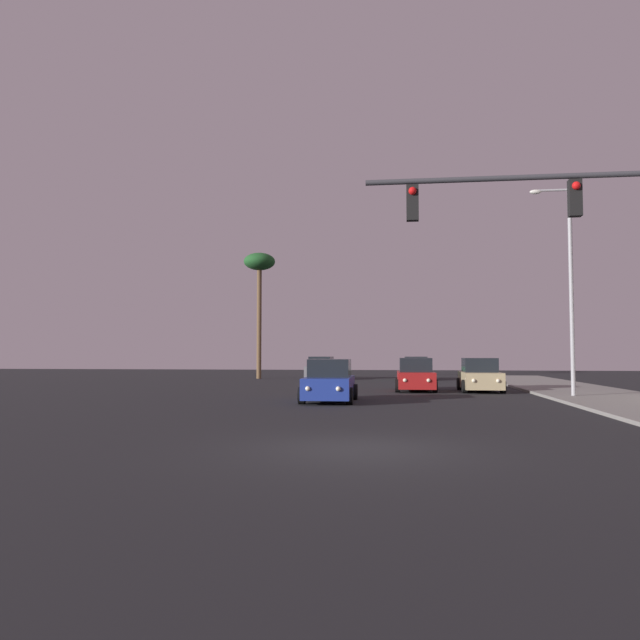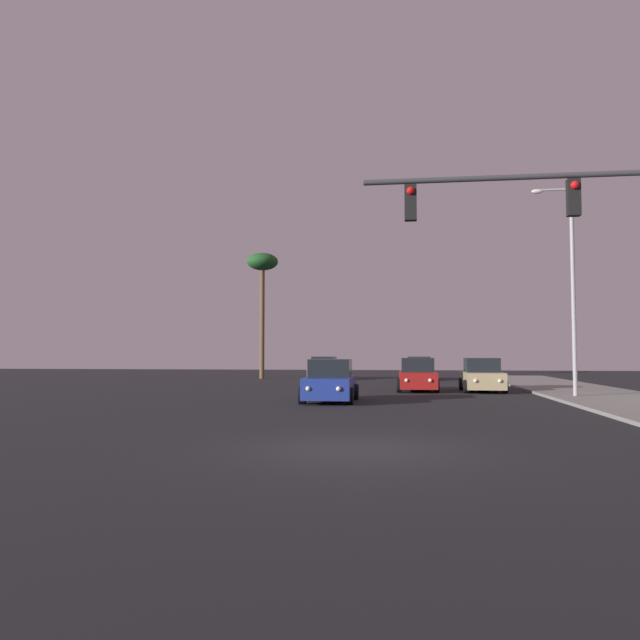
{
  "view_description": "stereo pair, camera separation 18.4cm",
  "coord_description": "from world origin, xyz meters",
  "px_view_note": "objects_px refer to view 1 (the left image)",
  "views": [
    {
      "loc": [
        0.8,
        -12.55,
        1.9
      ],
      "look_at": [
        -1.88,
        8.59,
        3.05
      ],
      "focal_mm": 35.0,
      "sensor_mm": 36.0,
      "label": 1
    },
    {
      "loc": [
        0.98,
        -12.53,
        1.9
      ],
      "look_at": [
        -1.88,
        8.59,
        3.05
      ],
      "focal_mm": 35.0,
      "sensor_mm": 36.0,
      "label": 2
    }
  ],
  "objects_px": {
    "car_red": "(415,376)",
    "palm_tree_far": "(259,269)",
    "street_lamp": "(568,278)",
    "car_blue": "(329,382)",
    "car_grey": "(321,369)",
    "traffic_light_mast": "(595,235)",
    "car_green": "(416,369)",
    "car_tan": "(480,376)"
  },
  "relations": [
    {
      "from": "car_red",
      "to": "car_grey",
      "type": "height_order",
      "value": "same"
    },
    {
      "from": "car_red",
      "to": "car_blue",
      "type": "distance_m",
      "value": 8.41
    },
    {
      "from": "car_red",
      "to": "palm_tree_far",
      "type": "xyz_separation_m",
      "value": [
        -11.42,
        14.29,
        7.61
      ]
    },
    {
      "from": "car_green",
      "to": "traffic_light_mast",
      "type": "bearing_deg",
      "value": 95.39
    },
    {
      "from": "car_tan",
      "to": "car_blue",
      "type": "distance_m",
      "value": 10.11
    },
    {
      "from": "car_blue",
      "to": "traffic_light_mast",
      "type": "xyz_separation_m",
      "value": [
        7.45,
        -9.07,
        4.0
      ]
    },
    {
      "from": "car_green",
      "to": "street_lamp",
      "type": "bearing_deg",
      "value": 106.77
    },
    {
      "from": "car_tan",
      "to": "street_lamp",
      "type": "relative_size",
      "value": 0.48
    },
    {
      "from": "car_tan",
      "to": "car_red",
      "type": "xyz_separation_m",
      "value": [
        -3.2,
        0.11,
        0.0
      ]
    },
    {
      "from": "car_blue",
      "to": "traffic_light_mast",
      "type": "height_order",
      "value": "traffic_light_mast"
    },
    {
      "from": "car_blue",
      "to": "street_lamp",
      "type": "height_order",
      "value": "street_lamp"
    },
    {
      "from": "car_blue",
      "to": "car_green",
      "type": "bearing_deg",
      "value": -101.62
    },
    {
      "from": "car_grey",
      "to": "street_lamp",
      "type": "xyz_separation_m",
      "value": [
        12.97,
        -18.39,
        4.36
      ]
    },
    {
      "from": "car_tan",
      "to": "palm_tree_far",
      "type": "xyz_separation_m",
      "value": [
        -14.62,
        14.4,
        7.61
      ]
    },
    {
      "from": "car_red",
      "to": "street_lamp",
      "type": "height_order",
      "value": "street_lamp"
    },
    {
      "from": "car_grey",
      "to": "car_green",
      "type": "height_order",
      "value": "same"
    },
    {
      "from": "car_grey",
      "to": "traffic_light_mast",
      "type": "distance_m",
      "value": 32.48
    },
    {
      "from": "car_green",
      "to": "traffic_light_mast",
      "type": "xyz_separation_m",
      "value": [
        3.5,
        -30.67,
        4.0
      ]
    },
    {
      "from": "car_tan",
      "to": "car_grey",
      "type": "xyz_separation_m",
      "value": [
        -9.8,
        13.91,
        0.0
      ]
    },
    {
      "from": "traffic_light_mast",
      "to": "street_lamp",
      "type": "bearing_deg",
      "value": 78.33
    },
    {
      "from": "car_blue",
      "to": "street_lamp",
      "type": "relative_size",
      "value": 0.48
    },
    {
      "from": "car_red",
      "to": "car_grey",
      "type": "xyz_separation_m",
      "value": [
        -6.59,
        13.8,
        0.0
      ]
    },
    {
      "from": "car_red",
      "to": "palm_tree_far",
      "type": "height_order",
      "value": "palm_tree_far"
    },
    {
      "from": "car_red",
      "to": "car_blue",
      "type": "height_order",
      "value": "same"
    },
    {
      "from": "car_red",
      "to": "car_grey",
      "type": "distance_m",
      "value": 15.29
    },
    {
      "from": "car_blue",
      "to": "car_grey",
      "type": "distance_m",
      "value": 21.63
    },
    {
      "from": "car_grey",
      "to": "palm_tree_far",
      "type": "distance_m",
      "value": 9.02
    },
    {
      "from": "car_tan",
      "to": "traffic_light_mast",
      "type": "bearing_deg",
      "value": 92.34
    },
    {
      "from": "car_tan",
      "to": "car_green",
      "type": "xyz_separation_m",
      "value": [
        -2.82,
        14.1,
        0.0
      ]
    },
    {
      "from": "traffic_light_mast",
      "to": "palm_tree_far",
      "type": "distance_m",
      "value": 34.73
    },
    {
      "from": "car_green",
      "to": "street_lamp",
      "type": "height_order",
      "value": "street_lamp"
    },
    {
      "from": "traffic_light_mast",
      "to": "car_blue",
      "type": "bearing_deg",
      "value": 129.4
    },
    {
      "from": "car_grey",
      "to": "palm_tree_far",
      "type": "bearing_deg",
      "value": -3.89
    },
    {
      "from": "car_grey",
      "to": "traffic_light_mast",
      "type": "bearing_deg",
      "value": 110.86
    },
    {
      "from": "car_green",
      "to": "street_lamp",
      "type": "distance_m",
      "value": 20.0
    },
    {
      "from": "car_tan",
      "to": "traffic_light_mast",
      "type": "distance_m",
      "value": 17.06
    },
    {
      "from": "car_grey",
      "to": "street_lamp",
      "type": "distance_m",
      "value": 22.92
    },
    {
      "from": "car_red",
      "to": "car_blue",
      "type": "xyz_separation_m",
      "value": [
        -3.57,
        -7.61,
        0.0
      ]
    },
    {
      "from": "street_lamp",
      "to": "car_blue",
      "type": "bearing_deg",
      "value": -163.1
    },
    {
      "from": "car_tan",
      "to": "palm_tree_far",
      "type": "height_order",
      "value": "palm_tree_far"
    },
    {
      "from": "palm_tree_far",
      "to": "car_red",
      "type": "bearing_deg",
      "value": -51.36
    },
    {
      "from": "street_lamp",
      "to": "palm_tree_far",
      "type": "height_order",
      "value": "palm_tree_far"
    }
  ]
}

